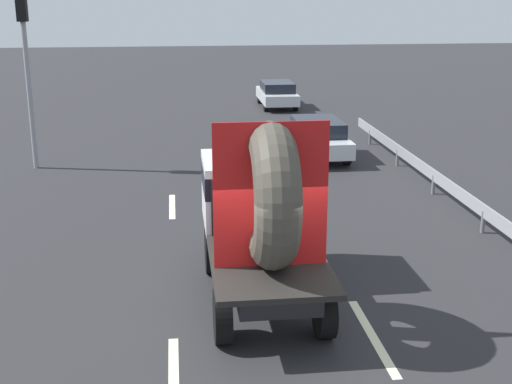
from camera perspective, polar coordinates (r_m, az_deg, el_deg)
The scene contains 10 objects.
ground_plane at distance 12.32m, azimuth 0.86°, elevation -10.80°, with size 120.00×120.00×0.00m, color #28282B.
flatbed_truck at distance 12.80m, azimuth 0.38°, elevation -1.17°, with size 2.02×4.77×3.60m.
distant_sedan at distance 24.04m, azimuth 5.05°, elevation 4.55°, with size 1.72×4.01×1.31m.
traffic_light at distance 23.10m, azimuth -18.37°, elevation 10.65°, with size 0.42×0.36×5.54m.
guardrail at distance 21.68m, azimuth 12.91°, elevation 2.40°, with size 0.10×13.07×0.71m.
lane_dash_left_near at distance 11.02m, azimuth -6.78°, elevation -14.45°, with size 2.09×0.16×0.01m, color beige.
lane_dash_left_far at distance 18.73m, azimuth -6.90°, elevation -1.17°, with size 2.16×0.16×0.01m, color beige.
lane_dash_right_near at distance 12.09m, azimuth 9.56°, elevation -11.60°, with size 2.72×0.16×0.01m, color beige.
lane_dash_right_far at distance 19.35m, azimuth 3.02°, elevation -0.50°, with size 2.79×0.16×0.01m, color beige.
oncoming_car at distance 34.20m, azimuth 1.75°, elevation 8.10°, with size 1.63×3.79×1.24m.
Camera 1 is at (-1.47, -10.85, 5.65)m, focal length 48.68 mm.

